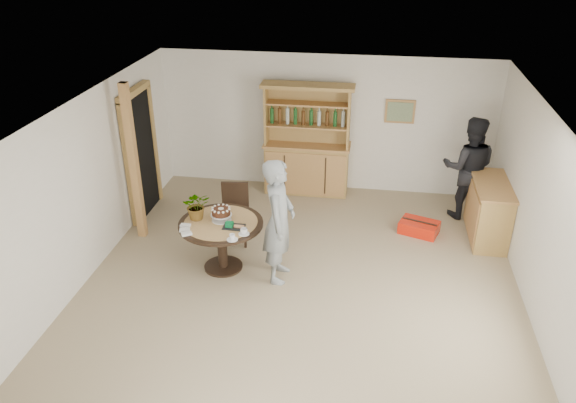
{
  "coord_description": "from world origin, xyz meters",
  "views": [
    {
      "loc": [
        0.83,
        -6.18,
        4.59
      ],
      "look_at": [
        -0.25,
        0.7,
        1.05
      ],
      "focal_mm": 35.0,
      "sensor_mm": 36.0,
      "label": 1
    }
  ],
  "objects_px": {
    "teen_boy": "(279,221)",
    "sideboard": "(489,211)",
    "hutch": "(307,157)",
    "dining_chair": "(235,209)",
    "red_suitcase": "(419,227)",
    "dining_table": "(221,232)",
    "adult_person": "(469,168)"
  },
  "relations": [
    {
      "from": "hutch",
      "to": "sideboard",
      "type": "relative_size",
      "value": 1.62
    },
    {
      "from": "adult_person",
      "to": "teen_boy",
      "type": "bearing_deg",
      "value": 43.93
    },
    {
      "from": "dining_chair",
      "to": "dining_table",
      "type": "bearing_deg",
      "value": -96.19
    },
    {
      "from": "sideboard",
      "to": "adult_person",
      "type": "bearing_deg",
      "value": 111.87
    },
    {
      "from": "hutch",
      "to": "dining_table",
      "type": "relative_size",
      "value": 1.7
    },
    {
      "from": "adult_person",
      "to": "red_suitcase",
      "type": "height_order",
      "value": "adult_person"
    },
    {
      "from": "dining_table",
      "to": "red_suitcase",
      "type": "distance_m",
      "value": 3.28
    },
    {
      "from": "dining_table",
      "to": "dining_chair",
      "type": "bearing_deg",
      "value": 90.66
    },
    {
      "from": "dining_table",
      "to": "sideboard",
      "type": "bearing_deg",
      "value": 21.11
    },
    {
      "from": "dining_table",
      "to": "red_suitcase",
      "type": "bearing_deg",
      "value": 27.12
    },
    {
      "from": "hutch",
      "to": "teen_boy",
      "type": "bearing_deg",
      "value": -90.52
    },
    {
      "from": "dining_table",
      "to": "adult_person",
      "type": "bearing_deg",
      "value": 31.18
    },
    {
      "from": "dining_chair",
      "to": "teen_boy",
      "type": "bearing_deg",
      "value": -54.07
    },
    {
      "from": "dining_chair",
      "to": "adult_person",
      "type": "height_order",
      "value": "adult_person"
    },
    {
      "from": "adult_person",
      "to": "red_suitcase",
      "type": "bearing_deg",
      "value": 48.2
    },
    {
      "from": "dining_table",
      "to": "teen_boy",
      "type": "xyz_separation_m",
      "value": [
        0.85,
        -0.1,
        0.3
      ]
    },
    {
      "from": "hutch",
      "to": "red_suitcase",
      "type": "height_order",
      "value": "hutch"
    },
    {
      "from": "hutch",
      "to": "dining_chair",
      "type": "xyz_separation_m",
      "value": [
        -0.89,
        -1.92,
        -0.15
      ]
    },
    {
      "from": "dining_chair",
      "to": "sideboard",
      "type": "bearing_deg",
      "value": 3.02
    },
    {
      "from": "teen_boy",
      "to": "sideboard",
      "type": "bearing_deg",
      "value": -62.11
    },
    {
      "from": "dining_table",
      "to": "dining_chair",
      "type": "distance_m",
      "value": 0.83
    },
    {
      "from": "hutch",
      "to": "red_suitcase",
      "type": "bearing_deg",
      "value": -32.5
    },
    {
      "from": "hutch",
      "to": "adult_person",
      "type": "distance_m",
      "value": 2.82
    },
    {
      "from": "sideboard",
      "to": "teen_boy",
      "type": "xyz_separation_m",
      "value": [
        -3.07,
        -1.61,
        0.43
      ]
    },
    {
      "from": "dining_table",
      "to": "red_suitcase",
      "type": "xyz_separation_m",
      "value": [
        2.88,
        1.48,
        -0.5
      ]
    },
    {
      "from": "dining_chair",
      "to": "red_suitcase",
      "type": "bearing_deg",
      "value": 5.76
    },
    {
      "from": "hutch",
      "to": "teen_boy",
      "type": "distance_m",
      "value": 2.86
    },
    {
      "from": "hutch",
      "to": "teen_boy",
      "type": "height_order",
      "value": "hutch"
    },
    {
      "from": "hutch",
      "to": "sideboard",
      "type": "height_order",
      "value": "hutch"
    },
    {
      "from": "teen_boy",
      "to": "adult_person",
      "type": "relative_size",
      "value": 1.02
    },
    {
      "from": "dining_table",
      "to": "dining_chair",
      "type": "xyz_separation_m",
      "value": [
        -0.01,
        0.83,
        -0.07
      ]
    },
    {
      "from": "adult_person",
      "to": "red_suitcase",
      "type": "relative_size",
      "value": 2.53
    }
  ]
}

